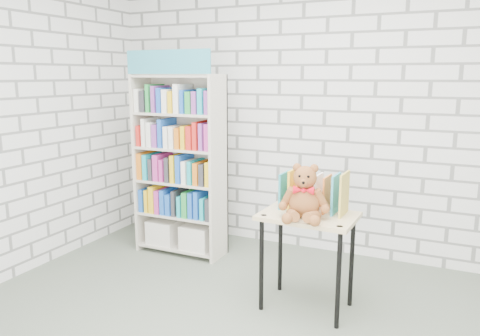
% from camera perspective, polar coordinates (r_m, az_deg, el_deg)
% --- Properties ---
extents(room_shell, '(4.52, 4.02, 2.81)m').
position_cam_1_polar(room_shell, '(2.70, -0.53, 12.21)').
color(room_shell, silver).
rests_on(room_shell, ground).
extents(bookshelf, '(0.87, 0.34, 1.96)m').
position_cam_1_polar(bookshelf, '(4.56, -7.32, 0.52)').
color(bookshelf, beige).
rests_on(bookshelf, ground).
extents(display_table, '(0.71, 0.50, 0.74)m').
position_cam_1_polar(display_table, '(3.51, 8.29, -7.19)').
color(display_table, tan).
rests_on(display_table, ground).
extents(table_books, '(0.49, 0.23, 0.29)m').
position_cam_1_polar(table_books, '(3.54, 8.99, -2.89)').
color(table_books, teal).
rests_on(table_books, display_table).
extents(teddy_bear, '(0.36, 0.34, 0.39)m').
position_cam_1_polar(teddy_bear, '(3.34, 7.83, -3.50)').
color(teddy_bear, brown).
rests_on(teddy_bear, display_table).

